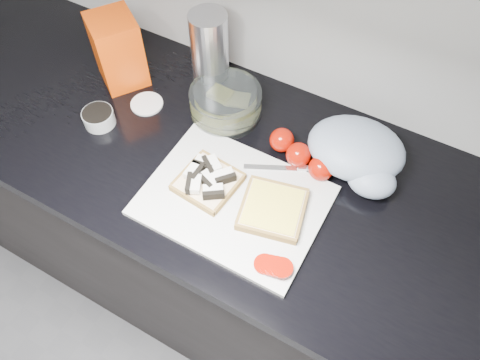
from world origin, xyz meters
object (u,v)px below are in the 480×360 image
(bread_bag, at_px, (118,50))
(steel_canister, at_px, (210,54))
(glass_bowl, at_px, (226,103))
(cutting_board, at_px, (234,200))

(bread_bag, height_order, steel_canister, steel_canister)
(steel_canister, bearing_deg, glass_bowl, -39.00)
(cutting_board, xyz_separation_m, glass_bowl, (-0.15, 0.23, 0.03))
(glass_bowl, bearing_deg, cutting_board, -56.31)
(glass_bowl, bearing_deg, bread_bag, -176.16)
(glass_bowl, relative_size, steel_canister, 0.81)
(glass_bowl, height_order, steel_canister, steel_canister)
(steel_canister, bearing_deg, cutting_board, -51.49)
(glass_bowl, distance_m, bread_bag, 0.32)
(cutting_board, relative_size, steel_canister, 1.76)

